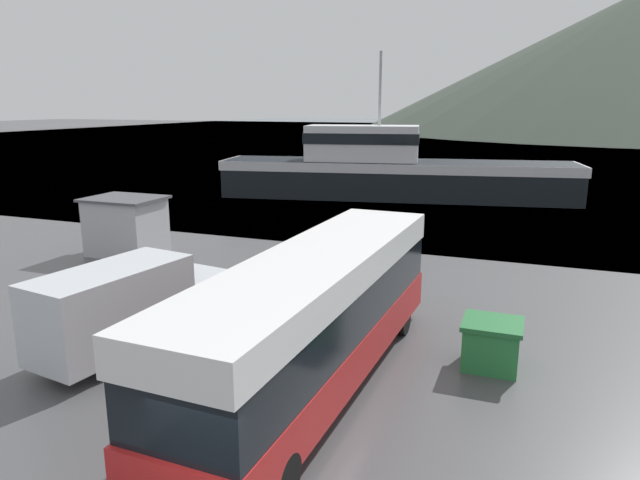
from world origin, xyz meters
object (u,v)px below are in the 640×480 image
Objects in this scene: storage_bin at (491,344)px; dock_kiosk at (126,226)px; fishing_boat at (390,170)px; tour_bus at (317,313)px; delivery_van at (130,304)px.

dock_kiosk is at bearing 159.77° from storage_bin.
fishing_boat is 28.22m from storage_bin.
tour_bus is 5.81m from delivery_van.
tour_bus is 15.66m from dock_kiosk.
tour_bus is 29.73m from fishing_boat.
fishing_boat reaches higher than tour_bus.
delivery_van is at bearing -10.88° from fishing_boat.
fishing_boat is at bearing 70.01° from dock_kiosk.
tour_bus is 7.62× the size of storage_bin.
tour_bus reaches higher than dock_kiosk.
tour_bus is 4.90m from storage_bin.
dock_kiosk is (-12.90, 8.85, -0.58)m from tour_bus.
tour_bus reaches higher than storage_bin.
tour_bus is at bearing 6.00° from delivery_van.
fishing_boat is at bearing 98.08° from delivery_van.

